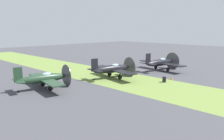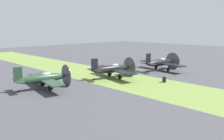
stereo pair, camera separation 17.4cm
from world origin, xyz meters
name	(u,v)px [view 2 (the right image)]	position (x,y,z in m)	size (l,w,h in m)	color
ground_plane	(146,71)	(0.00, 0.00, 0.00)	(160.00, 160.00, 0.00)	#424247
grass_verge	(113,78)	(0.00, -9.75, 0.00)	(120.00, 11.00, 0.01)	olive
airplane_lead	(161,63)	(1.96, 2.40, 1.66)	(11.21, 8.91, 3.97)	black
airplane_wingman	(113,69)	(0.18, -9.99, 1.63)	(10.98, 8.77, 3.89)	black
airplane_trail	(44,78)	(-1.58, -22.38, 1.54)	(10.41, 8.29, 3.68)	#233D28
ground_crew_chief	(163,61)	(-1.56, 8.74, 0.91)	(0.55, 0.38, 1.73)	#2D3342
fuel_drum	(164,80)	(8.47, -6.41, 0.45)	(0.60, 0.60, 0.90)	black
supply_crate	(149,63)	(-5.03, 7.83, 0.32)	(0.90, 0.90, 0.64)	olive
runway_marker_cone	(172,78)	(8.34, -3.86, 0.22)	(0.36, 0.36, 0.44)	orange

